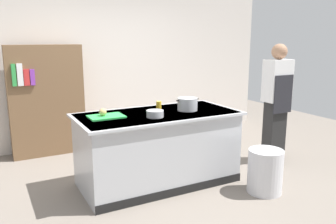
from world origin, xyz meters
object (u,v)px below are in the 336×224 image
(trash_bin, at_px, (265,171))
(juice_cup, at_px, (159,105))
(mixing_bowl, at_px, (155,114))
(onion, at_px, (103,112))
(stock_pot, at_px, (187,104))
(person_chef, at_px, (276,100))
(bookshelf, at_px, (47,101))

(trash_bin, bearing_deg, juice_cup, 128.96)
(mixing_bowl, distance_m, trash_bin, 1.46)
(onion, xyz_separation_m, trash_bin, (1.65, -0.93, -0.70))
(mixing_bowl, height_order, juice_cup, juice_cup)
(stock_pot, height_order, juice_cup, stock_pot)
(trash_bin, xyz_separation_m, person_chef, (0.88, 0.76, 0.65))
(stock_pot, height_order, trash_bin, stock_pot)
(stock_pot, xyz_separation_m, trash_bin, (0.58, -0.82, -0.72))
(stock_pot, xyz_separation_m, bookshelf, (-1.42, 1.83, -0.13))
(onion, height_order, person_chef, person_chef)
(onion, xyz_separation_m, person_chef, (2.53, -0.18, -0.05))
(juice_cup, xyz_separation_m, person_chef, (1.74, -0.31, -0.04))
(onion, bearing_deg, trash_bin, -29.50)
(juice_cup, bearing_deg, stock_pot, -41.03)
(mixing_bowl, relative_size, bookshelf, 0.12)
(stock_pot, relative_size, bookshelf, 0.19)
(stock_pot, xyz_separation_m, mixing_bowl, (-0.53, -0.15, -0.04))
(stock_pot, bearing_deg, juice_cup, 138.97)
(juice_cup, bearing_deg, trash_bin, -51.04)
(juice_cup, bearing_deg, person_chef, -10.16)
(onion, height_order, juice_cup, onion)
(stock_pot, xyz_separation_m, juice_cup, (-0.28, 0.25, -0.03))
(stock_pot, bearing_deg, mixing_bowl, -164.20)
(mixing_bowl, xyz_separation_m, bookshelf, (-0.89, 1.98, -0.09))
(mixing_bowl, height_order, trash_bin, mixing_bowl)
(juice_cup, xyz_separation_m, trash_bin, (0.86, -1.07, -0.69))
(person_chef, bearing_deg, bookshelf, 70.99)
(mixing_bowl, relative_size, juice_cup, 2.00)
(onion, height_order, trash_bin, onion)
(person_chef, bearing_deg, trash_bin, 144.93)
(stock_pot, bearing_deg, person_chef, -2.61)
(juice_cup, relative_size, person_chef, 0.06)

